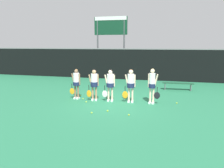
% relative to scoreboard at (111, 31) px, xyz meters
% --- Properties ---
extents(ground_plane, '(140.00, 140.00, 0.00)m').
position_rel_scoreboard_xyz_m(ground_plane, '(2.27, -8.37, -4.11)').
color(ground_plane, '#26724C').
extents(fence_windscreen, '(60.00, 0.08, 2.64)m').
position_rel_scoreboard_xyz_m(fence_windscreen, '(2.27, -1.03, -2.78)').
color(fence_windscreen, black).
rests_on(fence_windscreen, ground_plane).
extents(scoreboard, '(3.00, 0.15, 5.39)m').
position_rel_scoreboard_xyz_m(scoreboard, '(0.00, 0.00, 0.00)').
color(scoreboard, '#515156').
rests_on(scoreboard, ground_plane).
extents(bench_courtside, '(2.01, 0.44, 0.48)m').
position_rel_scoreboard_xyz_m(bench_courtside, '(5.78, -4.54, -3.70)').
color(bench_courtside, '#19472D').
rests_on(bench_courtside, ground_plane).
extents(player_0, '(0.65, 0.38, 1.66)m').
position_rel_scoreboard_xyz_m(player_0, '(0.24, -8.35, -3.14)').
color(player_0, '#8C664C').
rests_on(player_0, ground_plane).
extents(player_1, '(0.65, 0.40, 1.69)m').
position_rel_scoreboard_xyz_m(player_1, '(1.31, -8.45, -3.11)').
color(player_1, tan).
rests_on(player_1, ground_plane).
extents(player_2, '(0.68, 0.41, 1.69)m').
position_rel_scoreboard_xyz_m(player_2, '(2.19, -8.40, -3.10)').
color(player_2, beige).
rests_on(player_2, ground_plane).
extents(player_3, '(0.67, 0.39, 1.74)m').
position_rel_scoreboard_xyz_m(player_3, '(3.27, -8.35, -3.07)').
color(player_3, beige).
rests_on(player_3, ground_plane).
extents(player_4, '(0.63, 0.34, 1.80)m').
position_rel_scoreboard_xyz_m(player_4, '(4.37, -8.33, -3.05)').
color(player_4, beige).
rests_on(player_4, ground_plane).
extents(tennis_ball_0, '(0.07, 0.07, 0.07)m').
position_rel_scoreboard_xyz_m(tennis_ball_0, '(2.54, -10.19, -4.08)').
color(tennis_ball_0, '#CCE033').
rests_on(tennis_ball_0, ground_plane).
extents(tennis_ball_1, '(0.06, 0.06, 0.06)m').
position_rel_scoreboard_xyz_m(tennis_ball_1, '(0.20, -7.69, -4.08)').
color(tennis_ball_1, '#CCE033').
rests_on(tennis_ball_1, ground_plane).
extents(tennis_ball_2, '(0.06, 0.06, 0.06)m').
position_rel_scoreboard_xyz_m(tennis_ball_2, '(0.62, -8.37, -4.08)').
color(tennis_ball_2, '#CCE033').
rests_on(tennis_ball_2, ground_plane).
extents(tennis_ball_3, '(0.07, 0.07, 0.07)m').
position_rel_scoreboard_xyz_m(tennis_ball_3, '(1.61, -7.26, -4.08)').
color(tennis_ball_3, '#CCE033').
rests_on(tennis_ball_3, ground_plane).
extents(tennis_ball_4, '(0.07, 0.07, 0.07)m').
position_rel_scoreboard_xyz_m(tennis_ball_4, '(5.62, -8.03, -4.08)').
color(tennis_ball_4, '#CCE033').
rests_on(tennis_ball_4, ground_plane).
extents(tennis_ball_5, '(0.07, 0.07, 0.07)m').
position_rel_scoreboard_xyz_m(tennis_ball_5, '(1.93, -10.62, -4.08)').
color(tennis_ball_5, '#CCE033').
rests_on(tennis_ball_5, ground_plane).
extents(tennis_ball_6, '(0.06, 0.06, 0.06)m').
position_rel_scoreboard_xyz_m(tennis_ball_6, '(1.03, -8.95, -4.08)').
color(tennis_ball_6, '#CCE033').
rests_on(tennis_ball_6, ground_plane).
extents(tennis_ball_7, '(0.07, 0.07, 0.07)m').
position_rel_scoreboard_xyz_m(tennis_ball_7, '(3.57, -10.51, -4.08)').
color(tennis_ball_7, '#CCE033').
rests_on(tennis_ball_7, ground_plane).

